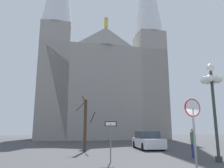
{
  "coord_description": "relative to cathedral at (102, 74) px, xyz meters",
  "views": [
    {
      "loc": [
        -3.81,
        -6.83,
        1.71
      ],
      "look_at": [
        0.33,
        16.77,
        6.64
      ],
      "focal_mm": 35.17,
      "sensor_mm": 36.0,
      "label": 1
    }
  ],
  "objects": [
    {
      "name": "bare_tree",
      "position": [
        -4.02,
        -21.65,
        -9.58
      ],
      "size": [
        1.51,
        1.24,
        4.28
      ],
      "color": "#473323",
      "rests_on": "ground"
    },
    {
      "name": "stop_sign",
      "position": [
        -0.24,
        -30.93,
        -9.68
      ],
      "size": [
        0.73,
        0.14,
        2.92
      ],
      "color": "slate",
      "rests_on": "ground"
    },
    {
      "name": "parked_car_near_white",
      "position": [
        1.55,
        -20.06,
        -10.99
      ],
      "size": [
        1.99,
        4.44,
        1.52
      ],
      "color": "silver",
      "rests_on": "ground"
    },
    {
      "name": "street_lamp",
      "position": [
        2.69,
        -28.13,
        -7.77
      ],
      "size": [
        1.2,
        1.2,
        5.37
      ],
      "color": "#2D3833",
      "rests_on": "ground"
    },
    {
      "name": "pedestrian_walking",
      "position": [
        2.26,
        -26.42,
        -10.63
      ],
      "size": [
        0.32,
        0.32,
        1.75
      ],
      "color": "navy",
      "rests_on": "ground"
    },
    {
      "name": "cathedral",
      "position": [
        0.0,
        0.0,
        0.0
      ],
      "size": [
        22.2,
        13.65,
        39.29
      ],
      "color": "gray",
      "rests_on": "ground"
    },
    {
      "name": "one_way_arrow_sign",
      "position": [
        -2.96,
        -27.26,
        -10.34
      ],
      "size": [
        0.64,
        0.11,
        2.12
      ],
      "color": "slate",
      "rests_on": "ground"
    }
  ]
}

